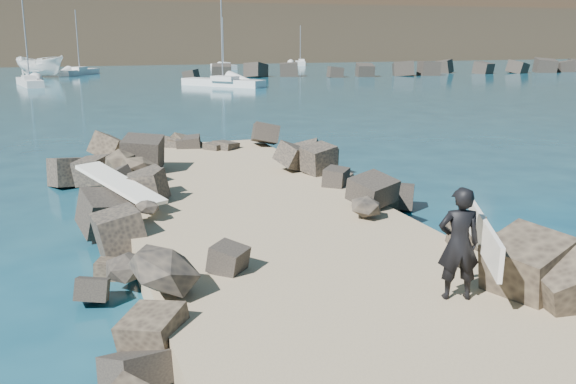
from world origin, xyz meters
The scene contains 13 objects.
ground centered at (0.00, 0.00, 0.00)m, with size 800.00×800.00×0.00m, color #0F384C.
jetty centered at (0.00, -2.00, 0.30)m, with size 6.00×26.00×0.60m, color #8C7759.
riprap_left centered at (-2.90, -1.50, 0.50)m, with size 2.60×22.00×1.00m, color black.
riprap_right centered at (2.90, -1.50, 0.50)m, with size 2.60×22.00×1.00m, color #272421.
breakwater_secondary centered at (35.00, 55.00, 0.60)m, with size 52.00×4.00×1.20m, color black.
surfboard_resting centered at (-2.94, 2.37, 1.04)m, with size 0.67×2.66×0.09m, color white.
boat_imported centered at (-5.74, 64.49, 1.21)m, with size 2.36×6.26×2.42m, color white.
surfer_with_board centered at (1.42, -4.83, 1.48)m, with size 1.29×2.01×1.75m.
sailboat_f centered at (31.74, 82.39, 0.35)m, with size 2.31×5.02×6.15m.
sailboat_a centered at (-6.52, 51.36, 0.35)m, with size 2.62×6.74×7.99m.
sailboat_d centered at (17.59, 74.73, 0.35)m, with size 2.47×5.86×7.05m.
sailboat_c centered at (10.10, 45.00, 0.35)m, with size 6.67×7.46×9.79m.
sailboat_b centered at (-1.56, 67.48, 0.35)m, with size 4.75×5.78×7.54m.
Camera 1 is at (-4.13, -12.59, 4.51)m, focal length 40.00 mm.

